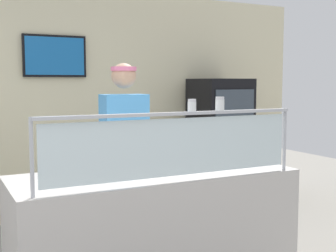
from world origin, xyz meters
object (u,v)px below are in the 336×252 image
object	(u,v)px
pizza_tray	(155,168)
parmesan_shaker	(192,106)
drink_fridge	(220,143)
worker_figure	(125,152)
pepper_flake_shaker	(220,105)
pizza_server	(150,166)

from	to	relation	value
pizza_tray	parmesan_shaker	distance (m)	0.63
parmesan_shaker	drink_fridge	world-z (taller)	drink_fridge
parmesan_shaker	worker_figure	xyz separation A→B (m)	(-0.09, 0.97, -0.44)
pizza_tray	drink_fridge	world-z (taller)	drink_fridge
worker_figure	parmesan_shaker	bearing A→B (deg)	-84.49
parmesan_shaker	pepper_flake_shaker	size ratio (longest dim) A/B	0.88
pepper_flake_shaker	worker_figure	world-z (taller)	worker_figure
pizza_tray	worker_figure	distance (m)	0.57
worker_figure	drink_fridge	bearing A→B (deg)	35.26
parmesan_shaker	pepper_flake_shaker	bearing A→B (deg)	0.00
pizza_tray	pizza_server	distance (m)	0.05
pizza_server	pizza_tray	bearing A→B (deg)	39.64
pizza_tray	pepper_flake_shaker	xyz separation A→B (m)	(0.31, -0.40, 0.48)
pepper_flake_shaker	drink_fridge	bearing A→B (deg)	56.23
pizza_server	drink_fridge	bearing A→B (deg)	61.27
drink_fridge	pizza_tray	bearing A→B (deg)	-134.33
pizza_server	pepper_flake_shaker	xyz separation A→B (m)	(0.35, -0.38, 0.46)
parmesan_shaker	worker_figure	distance (m)	1.06
parmesan_shaker	pizza_server	bearing A→B (deg)	109.18
pepper_flake_shaker	drink_fridge	distance (m)	2.78
pizza_tray	pizza_server	xyz separation A→B (m)	(-0.05, -0.02, 0.02)
pizza_tray	drink_fridge	size ratio (longest dim) A/B	0.24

